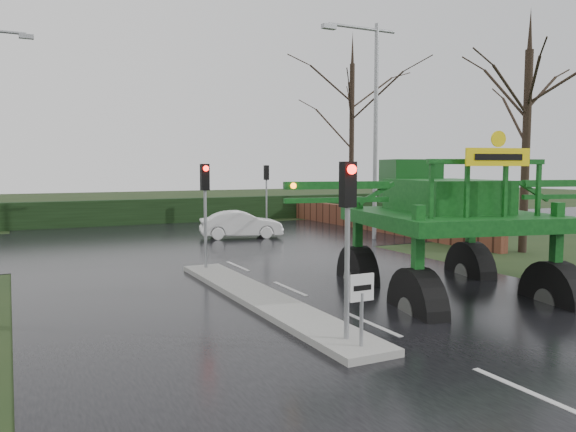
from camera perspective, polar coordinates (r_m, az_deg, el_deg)
name	(u,v)px	position (r m, az deg, el deg)	size (l,w,h in m)	color
ground	(372,325)	(12.52, 8.57, -10.93)	(140.00, 140.00, 0.00)	black
road_main	(218,258)	(21.30, -7.10, -4.28)	(14.00, 80.00, 0.02)	black
road_cross	(176,240)	(26.97, -11.34, -2.38)	(80.00, 12.00, 0.02)	black
median_island	(262,299)	(14.42, -2.69, -8.40)	(1.20, 10.00, 0.16)	gray
hedge_row	(140,212)	(34.65, -14.82, 0.41)	(44.00, 0.90, 1.50)	black
brick_wall	(362,218)	(31.30, 7.53, -0.22)	(0.40, 20.00, 1.20)	#592D1E
keep_left_sign	(362,298)	(10.34, 7.50, -8.27)	(0.50, 0.07, 1.35)	gray
traffic_signal_near	(348,212)	(10.51, 6.10, 0.42)	(0.26, 0.33, 3.52)	gray
traffic_signal_mid	(205,193)	(18.25, -8.42, 2.33)	(0.26, 0.33, 3.52)	gray
traffic_signal_far	(266,181)	(32.75, -2.22, 3.54)	(0.26, 0.33, 3.52)	gray
street_light_right	(370,111)	(26.70, 8.37, 10.47)	(3.85, 0.30, 10.00)	gray
tree_right_near	(527,122)	(24.38, 23.10, 8.77)	(5.60, 5.60, 9.64)	black
tree_right_far	(352,119)	(36.85, 6.50, 9.75)	(7.00, 7.00, 12.05)	black
crop_sprayer	(414,205)	(13.60, 12.66, 1.08)	(9.37, 6.73, 5.33)	black
white_sedan	(241,238)	(27.16, -4.78, -2.26)	(1.37, 3.93, 1.29)	white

